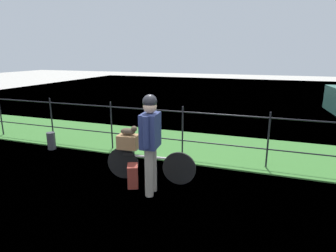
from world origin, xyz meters
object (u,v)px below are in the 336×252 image
object	(u,v)px
mooring_bollard	(51,141)
bicycle_main	(149,164)
terrier_dog	(129,131)
cyclist_person	(150,136)
wooden_crate	(128,142)
backpack_on_paving	(133,176)

from	to	relation	value
mooring_bollard	bicycle_main	bearing A→B (deg)	-15.81
terrier_dog	cyclist_person	world-z (taller)	cyclist_person
wooden_crate	mooring_bollard	world-z (taller)	wooden_crate
wooden_crate	mooring_bollard	distance (m)	2.80
terrier_dog	wooden_crate	bearing A→B (deg)	-174.24
bicycle_main	wooden_crate	size ratio (longest dim) A/B	4.55
bicycle_main	cyclist_person	xyz separation A→B (m)	(0.22, -0.43, 0.68)
mooring_bollard	wooden_crate	bearing A→B (deg)	-18.86
bicycle_main	terrier_dog	distance (m)	0.72
cyclist_person	bicycle_main	bearing A→B (deg)	116.79
wooden_crate	cyclist_person	xyz separation A→B (m)	(0.61, -0.39, 0.27)
terrier_dog	backpack_on_paving	xyz separation A→B (m)	(0.18, -0.27, -0.74)
terrier_dog	backpack_on_paving	world-z (taller)	terrier_dog
wooden_crate	terrier_dog	xyz separation A→B (m)	(0.02, 0.00, 0.20)
backpack_on_paving	wooden_crate	bearing A→B (deg)	-167.36
backpack_on_paving	mooring_bollard	xyz separation A→B (m)	(-2.81, 1.15, 0.01)
terrier_dog	backpack_on_paving	bearing A→B (deg)	-55.68
wooden_crate	cyclist_person	world-z (taller)	cyclist_person
wooden_crate	backpack_on_paving	size ratio (longest dim) A/B	0.92
terrier_dog	bicycle_main	bearing A→B (deg)	5.76
bicycle_main	terrier_dog	size ratio (longest dim) A/B	5.24
bicycle_main	wooden_crate	world-z (taller)	wooden_crate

